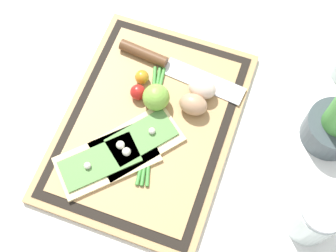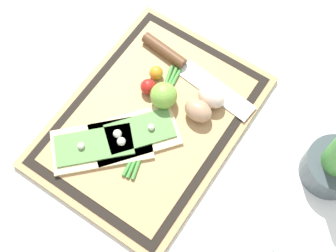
{
  "view_description": "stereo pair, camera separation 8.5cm",
  "coord_description": "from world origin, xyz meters",
  "px_view_note": "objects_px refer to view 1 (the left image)",
  "views": [
    {
      "loc": [
        0.33,
        0.16,
        0.81
      ],
      "look_at": [
        0.0,
        0.04,
        0.03
      ],
      "focal_mm": 50.0,
      "sensor_mm": 36.0,
      "label": 1
    },
    {
      "loc": [
        0.29,
        0.23,
        0.81
      ],
      "look_at": [
        0.0,
        0.04,
        0.03
      ],
      "focal_mm": 50.0,
      "sensor_mm": 36.0,
      "label": 2
    }
  ],
  "objects_px": {
    "egg_pink": "(202,88)",
    "lime": "(155,97)",
    "knife": "(161,61)",
    "cherry_tomato_red": "(138,92)",
    "pizza_slice_near": "(106,160)",
    "pizza_slice_far": "(138,141)",
    "sauce_jar": "(314,218)",
    "egg_brown": "(193,104)",
    "cherry_tomato_yellow": "(142,77)"
  },
  "relations": [
    {
      "from": "lime",
      "to": "pizza_slice_near",
      "type": "bearing_deg",
      "value": -17.39
    },
    {
      "from": "cherry_tomato_yellow",
      "to": "sauce_jar",
      "type": "bearing_deg",
      "value": 66.13
    },
    {
      "from": "pizza_slice_near",
      "to": "lime",
      "type": "distance_m",
      "value": 0.15
    },
    {
      "from": "egg_brown",
      "to": "cherry_tomato_yellow",
      "type": "xyz_separation_m",
      "value": [
        -0.03,
        -0.11,
        -0.01
      ]
    },
    {
      "from": "pizza_slice_far",
      "to": "knife",
      "type": "distance_m",
      "value": 0.17
    },
    {
      "from": "knife",
      "to": "cherry_tomato_red",
      "type": "height_order",
      "value": "cherry_tomato_red"
    },
    {
      "from": "egg_pink",
      "to": "pizza_slice_near",
      "type": "bearing_deg",
      "value": -32.39
    },
    {
      "from": "egg_pink",
      "to": "lime",
      "type": "relative_size",
      "value": 1.05
    },
    {
      "from": "pizza_slice_far",
      "to": "cherry_tomato_red",
      "type": "distance_m",
      "value": 0.1
    },
    {
      "from": "knife",
      "to": "lime",
      "type": "bearing_deg",
      "value": 13.28
    },
    {
      "from": "lime",
      "to": "cherry_tomato_yellow",
      "type": "height_order",
      "value": "lime"
    },
    {
      "from": "egg_pink",
      "to": "sauce_jar",
      "type": "relative_size",
      "value": 0.49
    },
    {
      "from": "egg_brown",
      "to": "sauce_jar",
      "type": "height_order",
      "value": "sauce_jar"
    },
    {
      "from": "pizza_slice_far",
      "to": "cherry_tomato_red",
      "type": "xyz_separation_m",
      "value": [
        -0.09,
        -0.03,
        0.01
      ]
    },
    {
      "from": "pizza_slice_near",
      "to": "lime",
      "type": "xyz_separation_m",
      "value": [
        -0.14,
        0.04,
        0.02
      ]
    },
    {
      "from": "knife",
      "to": "cherry_tomato_red",
      "type": "distance_m",
      "value": 0.08
    },
    {
      "from": "pizza_slice_near",
      "to": "knife",
      "type": "relative_size",
      "value": 0.72
    },
    {
      "from": "egg_brown",
      "to": "sauce_jar",
      "type": "bearing_deg",
      "value": 61.83
    },
    {
      "from": "pizza_slice_near",
      "to": "pizza_slice_far",
      "type": "distance_m",
      "value": 0.07
    },
    {
      "from": "sauce_jar",
      "to": "egg_pink",
      "type": "bearing_deg",
      "value": -124.94
    },
    {
      "from": "egg_brown",
      "to": "egg_pink",
      "type": "xyz_separation_m",
      "value": [
        -0.04,
        0.01,
        0.0
      ]
    },
    {
      "from": "pizza_slice_near",
      "to": "cherry_tomato_red",
      "type": "height_order",
      "value": "cherry_tomato_red"
    },
    {
      "from": "sauce_jar",
      "to": "cherry_tomato_red",
      "type": "bearing_deg",
      "value": -109.55
    },
    {
      "from": "egg_brown",
      "to": "cherry_tomato_yellow",
      "type": "relative_size",
      "value": 2.0
    },
    {
      "from": "knife",
      "to": "cherry_tomato_red",
      "type": "relative_size",
      "value": 8.89
    },
    {
      "from": "lime",
      "to": "cherry_tomato_red",
      "type": "xyz_separation_m",
      "value": [
        -0.0,
        -0.04,
        -0.01
      ]
    },
    {
      "from": "cherry_tomato_yellow",
      "to": "sauce_jar",
      "type": "xyz_separation_m",
      "value": [
        0.16,
        0.37,
        0.02
      ]
    },
    {
      "from": "cherry_tomato_red",
      "to": "cherry_tomato_yellow",
      "type": "relative_size",
      "value": 1.11
    },
    {
      "from": "egg_brown",
      "to": "cherry_tomato_red",
      "type": "xyz_separation_m",
      "value": [
        0.01,
        -0.11,
        -0.01
      ]
    },
    {
      "from": "sauce_jar",
      "to": "lime",
      "type": "bearing_deg",
      "value": -110.94
    },
    {
      "from": "lime",
      "to": "egg_brown",
      "type": "bearing_deg",
      "value": 99.38
    },
    {
      "from": "pizza_slice_near",
      "to": "pizza_slice_far",
      "type": "height_order",
      "value": "same"
    },
    {
      "from": "knife",
      "to": "pizza_slice_near",
      "type": "bearing_deg",
      "value": -5.89
    },
    {
      "from": "egg_pink",
      "to": "pizza_slice_far",
      "type": "bearing_deg",
      "value": -29.85
    },
    {
      "from": "cherry_tomato_yellow",
      "to": "knife",
      "type": "bearing_deg",
      "value": 156.86
    },
    {
      "from": "egg_pink",
      "to": "cherry_tomato_red",
      "type": "relative_size",
      "value": 1.8
    },
    {
      "from": "egg_pink",
      "to": "cherry_tomato_red",
      "type": "distance_m",
      "value": 0.12
    },
    {
      "from": "pizza_slice_near",
      "to": "cherry_tomato_red",
      "type": "relative_size",
      "value": 6.39
    },
    {
      "from": "pizza_slice_near",
      "to": "cherry_tomato_yellow",
      "type": "distance_m",
      "value": 0.18
    },
    {
      "from": "egg_pink",
      "to": "cherry_tomato_yellow",
      "type": "xyz_separation_m",
      "value": [
        0.01,
        -0.12,
        -0.01
      ]
    },
    {
      "from": "lime",
      "to": "egg_pink",
      "type": "bearing_deg",
      "value": 123.13
    },
    {
      "from": "knife",
      "to": "sauce_jar",
      "type": "relative_size",
      "value": 2.44
    },
    {
      "from": "cherry_tomato_yellow",
      "to": "pizza_slice_near",
      "type": "bearing_deg",
      "value": -0.82
    },
    {
      "from": "pizza_slice_near",
      "to": "egg_brown",
      "type": "bearing_deg",
      "value": 142.74
    },
    {
      "from": "cherry_tomato_red",
      "to": "sauce_jar",
      "type": "xyz_separation_m",
      "value": [
        0.13,
        0.36,
        0.02
      ]
    },
    {
      "from": "cherry_tomato_red",
      "to": "sauce_jar",
      "type": "distance_m",
      "value": 0.39
    },
    {
      "from": "knife",
      "to": "cherry_tomato_red",
      "type": "xyz_separation_m",
      "value": [
        0.08,
        -0.02,
        0.01
      ]
    },
    {
      "from": "pizza_slice_near",
      "to": "pizza_slice_far",
      "type": "xyz_separation_m",
      "value": [
        -0.05,
        0.04,
        0.0
      ]
    },
    {
      "from": "egg_brown",
      "to": "lime",
      "type": "distance_m",
      "value": 0.07
    },
    {
      "from": "egg_pink",
      "to": "lime",
      "type": "xyz_separation_m",
      "value": [
        0.05,
        -0.08,
        0.01
      ]
    }
  ]
}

